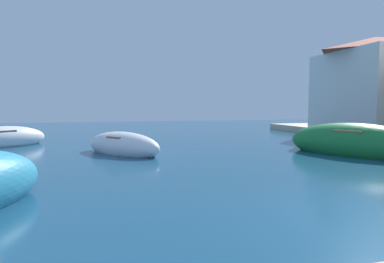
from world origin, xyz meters
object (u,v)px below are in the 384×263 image
object	(u,v)px
moored_boat_1	(354,143)
waterfront_building_annex	(373,83)
moored_boat_3	(3,139)
moored_boat_5	(123,146)

from	to	relation	value
moored_boat_1	waterfront_building_annex	size ratio (longest dim) A/B	0.92
waterfront_building_annex	moored_boat_1	bearing A→B (deg)	-138.86
moored_boat_1	moored_boat_3	size ratio (longest dim) A/B	1.35
moored_boat_3	moored_boat_5	distance (m)	7.42
moored_boat_1	moored_boat_5	size ratio (longest dim) A/B	1.43
moored_boat_1	waterfront_building_annex	bearing A→B (deg)	-75.89
moored_boat_3	moored_boat_5	bearing A→B (deg)	105.03
moored_boat_3	waterfront_building_annex	xyz separation A→B (m)	(23.28, -0.96, 3.35)
moored_boat_3	moored_boat_1	bearing A→B (deg)	115.67
moored_boat_1	moored_boat_5	xyz separation A→B (m)	(-9.83, 3.10, -0.15)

